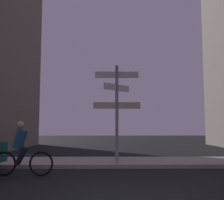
{
  "coord_description": "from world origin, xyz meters",
  "views": [
    {
      "loc": [
        -0.47,
        -4.87,
        1.45
      ],
      "look_at": [
        -0.36,
        4.65,
        2.39
      ],
      "focal_mm": 43.38,
      "sensor_mm": 36.0,
      "label": 1
    }
  ],
  "objects": [
    {
      "name": "cyclist",
      "position": [
        -3.07,
        3.29,
        0.75
      ],
      "size": [
        1.82,
        0.33,
        1.61
      ],
      "color": "black",
      "rests_on": "ground_plane"
    },
    {
      "name": "signpost",
      "position": [
        -0.17,
        5.11,
        2.29
      ],
      "size": [
        1.75,
        0.97,
        3.59
      ],
      "color": "gray",
      "rests_on": "sidewalk_kerb"
    },
    {
      "name": "sidewalk_kerb",
      "position": [
        0.0,
        5.89,
        0.07
      ],
      "size": [
        40.0,
        2.5,
        0.14
      ],
      "primitive_type": "cube",
      "color": "#9E9991",
      "rests_on": "ground_plane"
    }
  ]
}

